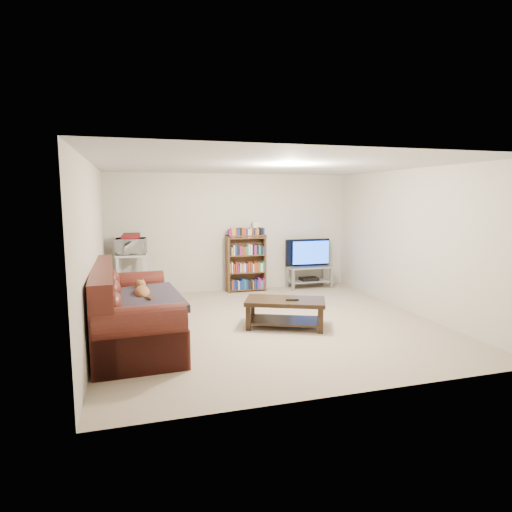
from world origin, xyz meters
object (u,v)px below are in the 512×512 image
object	(u,v)px
tv_stand	(309,273)
sofa	(128,316)
bookshelf	(246,262)
coffee_table	(285,308)

from	to	relation	value
tv_stand	sofa	bearing A→B (deg)	-145.81
bookshelf	coffee_table	bearing A→B (deg)	-90.84
sofa	bookshelf	bearing A→B (deg)	45.57
tv_stand	bookshelf	size ratio (longest dim) A/B	0.80
tv_stand	bookshelf	world-z (taller)	bookshelf
sofa	coffee_table	distance (m)	2.25
bookshelf	sofa	bearing A→B (deg)	-131.16
sofa	coffee_table	world-z (taller)	sofa
sofa	tv_stand	bearing A→B (deg)	31.74
tv_stand	coffee_table	bearing A→B (deg)	-120.33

